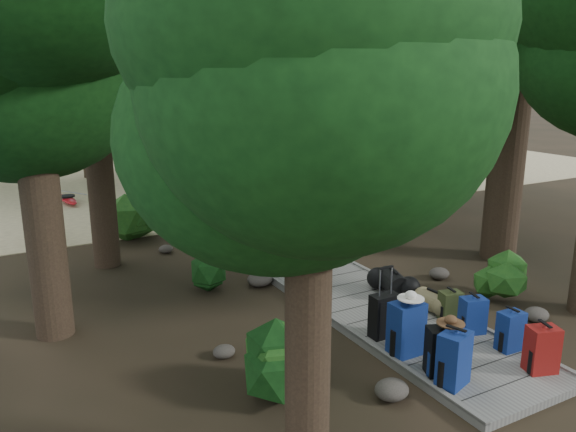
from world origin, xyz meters
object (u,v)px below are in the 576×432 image
suitcase_on_boardwalk (384,316)px  sun_lounger (246,179)px  lone_suitcase_on_sand (208,192)px  backpack_left_a (454,356)px  backpack_right_d (450,304)px  backpack_right_b (511,329)px  backpack_right_a (542,347)px  duffel_right_black (393,283)px  backpack_left_c (406,326)px  backpack_left_b (442,349)px  kayak (67,198)px  backpack_right_c (473,313)px  duffel_right_khaki (433,302)px

suitcase_on_boardwalk → sun_lounger: (3.11, 11.91, -0.11)m
lone_suitcase_on_sand → backpack_left_a: bearing=-103.6°
backpack_right_d → lone_suitcase_on_sand: size_ratio=0.72×
backpack_right_b → suitcase_on_boardwalk: 1.84m
backpack_right_a → duffel_right_black: backpack_right_a is taller
lone_suitcase_on_sand → backpack_right_b: bearing=-96.7°
backpack_left_c → sun_lounger: size_ratio=0.43×
backpack_right_b → sun_lounger: backpack_right_b is taller
backpack_left_b → kayak: 14.07m
backpack_right_b → kayak: (-4.28, 13.74, -0.26)m
backpack_right_d → duffel_right_black: size_ratio=0.77×
backpack_right_d → suitcase_on_boardwalk: bearing=-168.1°
backpack_left_a → backpack_right_c: backpack_left_a is taller
backpack_right_a → backpack_right_c: size_ratio=1.12×
backpack_left_b → backpack_left_c: 0.67m
backpack_right_b → duffel_right_black: backpack_right_b is taller
backpack_left_a → duffel_right_khaki: 2.36m
backpack_right_a → backpack_right_b: (0.13, 0.63, -0.03)m
backpack_left_a → duffel_right_khaki: bearing=35.2°
duffel_right_khaki → kayak: (-4.24, 12.16, -0.11)m
backpack_left_b → suitcase_on_boardwalk: bearing=111.0°
backpack_right_c → backpack_right_d: (0.06, 0.54, -0.06)m
backpack_left_a → kayak: backpack_left_a is taller
backpack_left_c → duffel_right_black: backpack_left_c is taller
backpack_right_d → backpack_left_c: bearing=-145.2°
backpack_left_c → backpack_right_b: (1.43, -0.64, -0.11)m
lone_suitcase_on_sand → backpack_left_b: bearing=-103.4°
backpack_right_c → lone_suitcase_on_sand: size_ratio=0.88×
backpack_left_b → backpack_left_c: backpack_left_c is taller
backpack_left_c → backpack_right_a: size_ratio=1.22×
backpack_right_d → duffel_right_black: (-0.13, 1.32, -0.05)m
backpack_right_b → lone_suitcase_on_sand: bearing=93.2°
duffel_right_khaki → backpack_right_c: bearing=-96.4°
backpack_left_c → backpack_right_c: (1.37, 0.04, -0.12)m
backpack_left_a → suitcase_on_boardwalk: backpack_left_a is taller
backpack_right_a → kayak: bearing=124.3°
backpack_left_a → suitcase_on_boardwalk: size_ratio=1.18×
kayak → backpack_right_d: bearing=-77.9°
kayak → backpack_left_b: bearing=-84.8°
backpack_left_c → backpack_right_d: backpack_left_c is taller
backpack_right_c → duffel_right_khaki: (0.02, 0.91, -0.14)m
sun_lounger → duffel_right_black: bearing=-106.4°
backpack_left_a → backpack_left_b: size_ratio=1.10×
backpack_left_a → backpack_right_d: backpack_left_a is taller
backpack_right_d → sun_lounger: sun_lounger is taller
backpack_right_c → lone_suitcase_on_sand: (-0.22, 10.94, -0.06)m
duffel_right_black → backpack_right_b: bearing=-69.7°
duffel_right_khaki → backpack_right_b: bearing=-93.7°
backpack_right_a → duffel_right_black: 3.17m
backpack_left_b → backpack_right_b: size_ratio=1.13×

